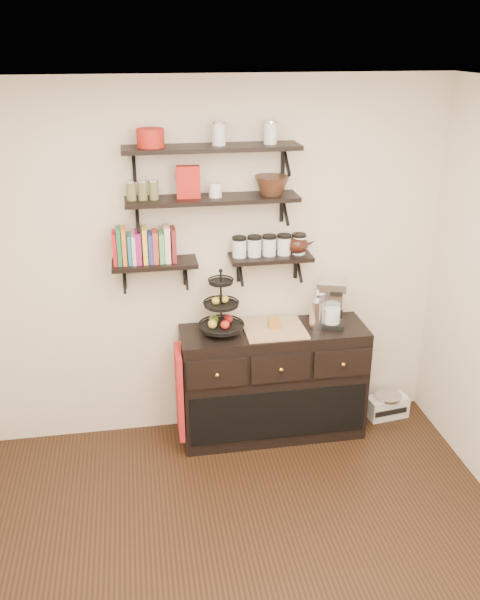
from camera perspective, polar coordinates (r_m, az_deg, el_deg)
name	(u,v)px	position (r m, az deg, el deg)	size (l,w,h in m)	color
floor	(255,589)	(4.00, 1.32, -24.50)	(3.50, 3.50, 0.00)	black
ceiling	(260,96)	(2.72, 1.85, 17.81)	(3.50, 3.50, 0.02)	white
back_wall	(211,266)	(4.72, -2.58, 3.09)	(3.50, 0.02, 2.70)	white
shelf_top	(212,148)	(4.37, -2.56, 13.47)	(1.20, 0.27, 0.23)	black
shelf_mid	(213,200)	(4.44, -2.48, 9.00)	(1.20, 0.27, 0.23)	black
shelf_low_left	(155,264)	(4.55, -7.67, 3.20)	(0.60, 0.25, 0.23)	black
shelf_low_right	(270,258)	(4.65, 2.74, 3.81)	(0.60, 0.25, 0.23)	black
cookbooks	(146,246)	(4.50, -8.43, 4.79)	(0.43, 0.15, 0.26)	red
glass_canisters	(269,247)	(4.62, 2.64, 4.82)	(0.54, 0.10, 0.13)	silver
sideboard	(273,382)	(4.95, 2.97, -7.36)	(1.40, 0.50, 0.92)	black
fruit_stand	(221,313)	(4.61, -1.67, -1.15)	(0.33, 0.33, 0.48)	black
candle	(274,323)	(4.72, 3.07, -2.07)	(0.08, 0.08, 0.08)	#9F6E24
coffee_maker	(331,303)	(4.81, 8.14, -0.31)	(0.24, 0.24, 0.36)	black
thermal_carafe	(317,314)	(4.76, 6.91, -1.29)	(0.11, 0.11, 0.22)	silver
apron	(179,392)	(4.76, -5.46, -8.25)	(0.04, 0.30, 0.69)	maroon
radio	(387,406)	(5.46, 13.07, -9.24)	(0.35, 0.25, 0.20)	silver
recipe_box	(188,182)	(4.39, -4.68, 10.52)	(0.16, 0.06, 0.22)	#B01C14
walnut_bowl	(272,185)	(4.49, 2.88, 10.24)	(0.24, 0.24, 0.13)	black
ramekins	(215,190)	(4.42, -2.22, 9.84)	(0.09, 0.09, 0.10)	white
teapot	(297,243)	(4.66, 5.18, 5.10)	(0.21, 0.16, 0.16)	black
red_pot	(150,138)	(4.32, -8.05, 14.23)	(0.18, 0.18, 0.12)	#B01C14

